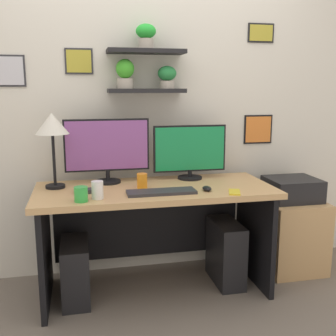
{
  "coord_description": "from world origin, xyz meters",
  "views": [
    {
      "loc": [
        -0.49,
        -2.64,
        1.41
      ],
      "look_at": [
        0.1,
        0.05,
        0.87
      ],
      "focal_mm": 43.61,
      "sensor_mm": 36.0,
      "label": 1
    }
  ],
  "objects_px": {
    "keyboard": "(161,192)",
    "computer_tower_right": "(226,252)",
    "pen_cup": "(142,181)",
    "drawer_cabinet": "(290,234)",
    "monitor_left": "(107,148)",
    "coffee_mug": "(81,194)",
    "scissors_tray": "(84,191)",
    "water_cup": "(97,190)",
    "monitor_right": "(190,151)",
    "printer": "(292,189)",
    "desk_lamp": "(52,127)",
    "computer_mouse": "(207,188)",
    "cell_phone": "(234,192)",
    "computer_tower_left": "(76,271)",
    "desk": "(154,215)"
  },
  "relations": [
    {
      "from": "pen_cup",
      "to": "drawer_cabinet",
      "type": "relative_size",
      "value": 0.18
    },
    {
      "from": "computer_mouse",
      "to": "printer",
      "type": "relative_size",
      "value": 0.24
    },
    {
      "from": "monitor_right",
      "to": "pen_cup",
      "type": "distance_m",
      "value": 0.47
    },
    {
      "from": "drawer_cabinet",
      "to": "computer_tower_left",
      "type": "relative_size",
      "value": 1.38
    },
    {
      "from": "computer_mouse",
      "to": "cell_phone",
      "type": "height_order",
      "value": "computer_mouse"
    },
    {
      "from": "drawer_cabinet",
      "to": "desk",
      "type": "bearing_deg",
      "value": -175.14
    },
    {
      "from": "monitor_left",
      "to": "scissors_tray",
      "type": "bearing_deg",
      "value": -123.23
    },
    {
      "from": "coffee_mug",
      "to": "water_cup",
      "type": "height_order",
      "value": "water_cup"
    },
    {
      "from": "scissors_tray",
      "to": "computer_tower_left",
      "type": "bearing_deg",
      "value": 154.16
    },
    {
      "from": "desk_lamp",
      "to": "pen_cup",
      "type": "distance_m",
      "value": 0.69
    },
    {
      "from": "monitor_right",
      "to": "pen_cup",
      "type": "relative_size",
      "value": 5.41
    },
    {
      "from": "computer_tower_right",
      "to": "computer_mouse",
      "type": "bearing_deg",
      "value": -139.47
    },
    {
      "from": "scissors_tray",
      "to": "printer",
      "type": "bearing_deg",
      "value": 7.07
    },
    {
      "from": "monitor_right",
      "to": "computer_tower_right",
      "type": "height_order",
      "value": "monitor_right"
    },
    {
      "from": "keyboard",
      "to": "desk",
      "type": "bearing_deg",
      "value": 92.4
    },
    {
      "from": "scissors_tray",
      "to": "water_cup",
      "type": "distance_m",
      "value": 0.18
    },
    {
      "from": "monitor_right",
      "to": "computer_mouse",
      "type": "relative_size",
      "value": 6.01
    },
    {
      "from": "coffee_mug",
      "to": "computer_tower_right",
      "type": "bearing_deg",
      "value": 14.87
    },
    {
      "from": "water_cup",
      "to": "printer",
      "type": "relative_size",
      "value": 0.29
    },
    {
      "from": "desk",
      "to": "computer_tower_right",
      "type": "xyz_separation_m",
      "value": [
        0.53,
        -0.03,
        -0.31
      ]
    },
    {
      "from": "drawer_cabinet",
      "to": "monitor_right",
      "type": "bearing_deg",
      "value": 175.11
    },
    {
      "from": "monitor_left",
      "to": "cell_phone",
      "type": "bearing_deg",
      "value": -31.19
    },
    {
      "from": "keyboard",
      "to": "water_cup",
      "type": "distance_m",
      "value": 0.41
    },
    {
      "from": "computer_mouse",
      "to": "computer_tower_right",
      "type": "distance_m",
      "value": 0.6
    },
    {
      "from": "water_cup",
      "to": "coffee_mug",
      "type": "bearing_deg",
      "value": -156.66
    },
    {
      "from": "scissors_tray",
      "to": "drawer_cabinet",
      "type": "xyz_separation_m",
      "value": [
        1.58,
        0.2,
        -0.48
      ]
    },
    {
      "from": "water_cup",
      "to": "desk",
      "type": "bearing_deg",
      "value": 33.69
    },
    {
      "from": "monitor_right",
      "to": "coffee_mug",
      "type": "distance_m",
      "value": 0.93
    },
    {
      "from": "monitor_right",
      "to": "drawer_cabinet",
      "type": "height_order",
      "value": "monitor_right"
    },
    {
      "from": "scissors_tray",
      "to": "printer",
      "type": "height_order",
      "value": "scissors_tray"
    },
    {
      "from": "monitor_right",
      "to": "printer",
      "type": "bearing_deg",
      "value": -4.89
    },
    {
      "from": "computer_mouse",
      "to": "scissors_tray",
      "type": "relative_size",
      "value": 0.75
    },
    {
      "from": "keyboard",
      "to": "computer_tower_right",
      "type": "xyz_separation_m",
      "value": [
        0.52,
        0.19,
        -0.53
      ]
    },
    {
      "from": "cell_phone",
      "to": "computer_tower_left",
      "type": "distance_m",
      "value": 1.19
    },
    {
      "from": "desk_lamp",
      "to": "computer_mouse",
      "type": "bearing_deg",
      "value": -16.8
    },
    {
      "from": "desk",
      "to": "desk_lamp",
      "type": "xyz_separation_m",
      "value": [
        -0.66,
        0.08,
        0.62
      ]
    },
    {
      "from": "coffee_mug",
      "to": "computer_tower_left",
      "type": "distance_m",
      "value": 0.64
    },
    {
      "from": "desk",
      "to": "drawer_cabinet",
      "type": "xyz_separation_m",
      "value": [
        1.11,
        0.09,
        -0.26
      ]
    },
    {
      "from": "water_cup",
      "to": "drawer_cabinet",
      "type": "xyz_separation_m",
      "value": [
        1.5,
        0.36,
        -0.53
      ]
    },
    {
      "from": "cell_phone",
      "to": "printer",
      "type": "xyz_separation_m",
      "value": [
        0.63,
        0.4,
        -0.11
      ]
    },
    {
      "from": "pen_cup",
      "to": "printer",
      "type": "height_order",
      "value": "pen_cup"
    },
    {
      "from": "monitor_right",
      "to": "desk_lamp",
      "type": "relative_size",
      "value": 1.08
    },
    {
      "from": "desk",
      "to": "desk_lamp",
      "type": "bearing_deg",
      "value": 173.18
    },
    {
      "from": "monitor_right",
      "to": "computer_tower_left",
      "type": "xyz_separation_m",
      "value": [
        -0.85,
        -0.23,
        -0.75
      ]
    },
    {
      "from": "monitor_right",
      "to": "computer_mouse",
      "type": "height_order",
      "value": "monitor_right"
    },
    {
      "from": "computer_mouse",
      "to": "cell_phone",
      "type": "relative_size",
      "value": 0.64
    },
    {
      "from": "monitor_left",
      "to": "coffee_mug",
      "type": "bearing_deg",
      "value": -112.27
    },
    {
      "from": "computer_mouse",
      "to": "drawer_cabinet",
      "type": "distance_m",
      "value": 0.98
    },
    {
      "from": "monitor_right",
      "to": "computer_tower_right",
      "type": "relative_size",
      "value": 1.19
    },
    {
      "from": "keyboard",
      "to": "printer",
      "type": "height_order",
      "value": "keyboard"
    }
  ]
}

